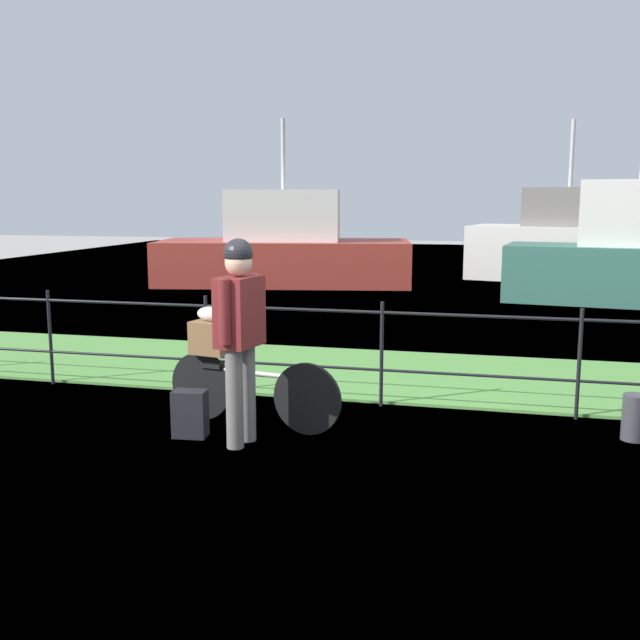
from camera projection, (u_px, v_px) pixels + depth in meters
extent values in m
plane|color=#9E9993|center=(341.00, 474.00, 5.33)|extent=(60.00, 60.00, 0.00)
cube|color=#569342|center=(398.00, 374.00, 8.30)|extent=(27.00, 2.40, 0.03)
plane|color=#426684|center=(451.00, 284.00, 17.24)|extent=(30.00, 30.00, 0.00)
cylinder|color=black|center=(50.00, 338.00, 7.85)|extent=(0.04, 0.04, 1.02)
cylinder|color=black|center=(207.00, 346.00, 7.43)|extent=(0.04, 0.04, 1.02)
cylinder|color=black|center=(382.00, 354.00, 7.01)|extent=(0.04, 0.04, 1.02)
cylinder|color=black|center=(579.00, 364.00, 6.59)|extent=(0.04, 0.04, 1.02)
cylinder|color=black|center=(381.00, 370.00, 7.03)|extent=(18.00, 0.03, 0.03)
cylinder|color=black|center=(382.00, 312.00, 6.94)|extent=(18.00, 0.03, 0.03)
cylinder|color=black|center=(307.00, 399.00, 6.20)|extent=(0.62, 0.16, 0.62)
cylinder|color=black|center=(202.00, 386.00, 6.63)|extent=(0.62, 0.16, 0.62)
cylinder|color=#BCB7B2|center=(252.00, 373.00, 6.39)|extent=(0.82, 0.20, 0.04)
cube|color=black|center=(212.00, 364.00, 6.55)|extent=(0.21, 0.13, 0.06)
cube|color=slate|center=(212.00, 354.00, 6.53)|extent=(0.38, 0.23, 0.02)
cube|color=brown|center=(212.00, 337.00, 6.51)|extent=(0.38, 0.33, 0.29)
ellipsoid|color=silver|center=(211.00, 314.00, 6.47)|extent=(0.30, 0.19, 0.13)
sphere|color=silver|center=(223.00, 308.00, 6.41)|extent=(0.11, 0.11, 0.11)
cylinder|color=slate|center=(247.00, 392.00, 6.02)|extent=(0.14, 0.14, 0.82)
cylinder|color=slate|center=(235.00, 398.00, 5.84)|extent=(0.14, 0.14, 0.82)
cube|color=maroon|center=(239.00, 312.00, 5.82)|extent=(0.33, 0.44, 0.56)
cylinder|color=maroon|center=(253.00, 305.00, 6.01)|extent=(0.10, 0.10, 0.50)
cylinder|color=maroon|center=(225.00, 312.00, 5.62)|extent=(0.10, 0.10, 0.50)
sphere|color=tan|center=(239.00, 263.00, 5.76)|extent=(0.22, 0.22, 0.22)
sphere|color=black|center=(238.00, 253.00, 5.74)|extent=(0.23, 0.23, 0.23)
cube|color=black|center=(190.00, 414.00, 6.15)|extent=(0.30, 0.21, 0.40)
cylinder|color=#38383D|center=(634.00, 417.00, 6.06)|extent=(0.20, 0.20, 0.39)
cube|color=#9E3328|center=(284.00, 262.00, 17.11)|extent=(6.14, 3.35, 1.02)
cube|color=silver|center=(284.00, 215.00, 16.93)|extent=(2.81, 2.07, 1.17)
cylinder|color=#B2B2B2|center=(283.00, 154.00, 16.71)|extent=(0.10, 0.10, 1.60)
cube|color=silver|center=(566.00, 253.00, 17.85)|extent=(4.90, 2.92, 1.32)
cube|color=slate|center=(569.00, 207.00, 17.66)|extent=(2.27, 1.79, 0.93)
cylinder|color=#B2B2B2|center=(572.00, 153.00, 17.45)|extent=(0.10, 0.10, 1.60)
cube|color=#336656|center=(635.00, 275.00, 13.87)|extent=(4.95, 2.29, 1.09)
cube|color=silver|center=(640.00, 213.00, 13.67)|extent=(2.24, 1.43, 1.24)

